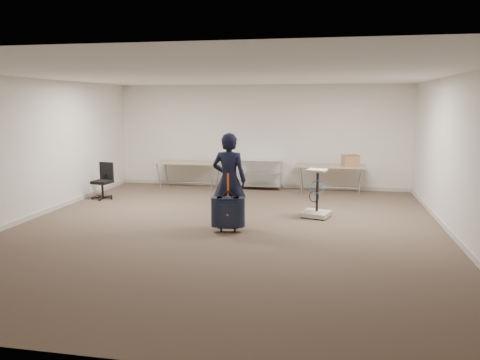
# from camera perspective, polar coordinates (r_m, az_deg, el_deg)

# --- Properties ---
(ground) EXTENTS (9.00, 9.00, 0.00)m
(ground) POSITION_cam_1_polar(r_m,az_deg,el_deg) (8.68, -1.84, -6.07)
(ground) COLOR #48392C
(ground) RESTS_ON ground
(room_shell) EXTENTS (8.00, 9.00, 9.00)m
(room_shell) POSITION_cam_1_polar(r_m,az_deg,el_deg) (9.98, -0.10, -3.71)
(room_shell) COLOR silver
(room_shell) RESTS_ON ground
(folding_table_left) EXTENTS (1.80, 0.75, 0.73)m
(folding_table_left) POSITION_cam_1_polar(r_m,az_deg,el_deg) (12.78, -6.28, 2.00)
(folding_table_left) COLOR #98835D
(folding_table_left) RESTS_ON ground
(folding_table_right) EXTENTS (1.80, 0.75, 0.73)m
(folding_table_right) POSITION_cam_1_polar(r_m,az_deg,el_deg) (12.22, 11.01, 1.54)
(folding_table_right) COLOR #98835D
(folding_table_right) RESTS_ON ground
(wire_shelf) EXTENTS (1.22, 0.47, 0.80)m
(wire_shelf) POSITION_cam_1_polar(r_m,az_deg,el_deg) (12.64, 2.34, 0.88)
(wire_shelf) COLOR silver
(wire_shelf) RESTS_ON ground
(person) EXTENTS (0.68, 0.47, 1.77)m
(person) POSITION_cam_1_polar(r_m,az_deg,el_deg) (8.72, -1.33, -0.03)
(person) COLOR black
(person) RESTS_ON ground
(suitcase) EXTENTS (0.42, 0.28, 1.07)m
(suitcase) POSITION_cam_1_polar(r_m,az_deg,el_deg) (8.45, -1.47, -3.95)
(suitcase) COLOR #161832
(suitcase) RESTS_ON ground
(office_chair) EXTENTS (0.53, 0.53, 0.88)m
(office_chair) POSITION_cam_1_polar(r_m,az_deg,el_deg) (11.86, -16.31, -0.92)
(office_chair) COLOR black
(office_chair) RESTS_ON ground
(equipment_cart) EXTENTS (0.67, 0.67, 0.99)m
(equipment_cart) POSITION_cam_1_polar(r_m,az_deg,el_deg) (9.71, 9.26, -2.95)
(equipment_cart) COLOR beige
(equipment_cart) RESTS_ON ground
(cardboard_box) EXTENTS (0.45, 0.39, 0.29)m
(cardboard_box) POSITION_cam_1_polar(r_m,az_deg,el_deg) (12.12, 13.31, 2.33)
(cardboard_box) COLOR brown
(cardboard_box) RESTS_ON folding_table_right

